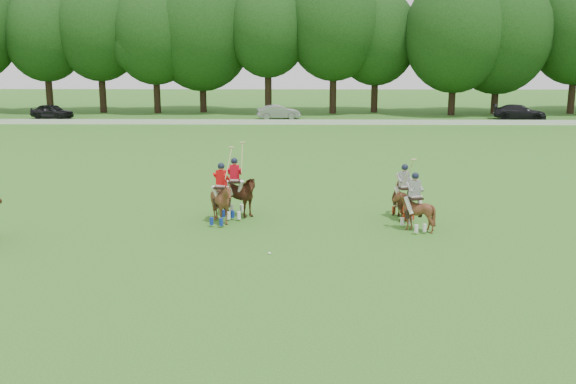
{
  "coord_description": "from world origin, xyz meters",
  "views": [
    {
      "loc": [
        3.0,
        -18.47,
        6.43
      ],
      "look_at": [
        2.66,
        4.2,
        1.4
      ],
      "focal_mm": 40.0,
      "sensor_mm": 36.0,
      "label": 1
    }
  ],
  "objects_px": {
    "polo_ball": "(269,253)",
    "polo_red_b": "(235,196)",
    "polo_red_c": "(222,202)",
    "polo_stripe_b": "(414,210)",
    "polo_stripe_a": "(404,199)",
    "car_left": "(52,111)",
    "car_right": "(520,112)",
    "car_mid": "(278,112)"
  },
  "relations": [
    {
      "from": "polo_stripe_a",
      "to": "polo_stripe_b",
      "type": "xyz_separation_m",
      "value": [
        0.1,
        -1.72,
        -0.01
      ]
    },
    {
      "from": "car_right",
      "to": "polo_red_b",
      "type": "bearing_deg",
      "value": 163.86
    },
    {
      "from": "car_mid",
      "to": "polo_red_b",
      "type": "distance_m",
      "value": 36.57
    },
    {
      "from": "polo_red_b",
      "to": "polo_stripe_b",
      "type": "relative_size",
      "value": 1.08
    },
    {
      "from": "car_mid",
      "to": "polo_red_c",
      "type": "distance_m",
      "value": 37.53
    },
    {
      "from": "polo_red_b",
      "to": "polo_stripe_a",
      "type": "xyz_separation_m",
      "value": [
        6.58,
        -0.1,
        -0.09
      ]
    },
    {
      "from": "car_right",
      "to": "polo_red_b",
      "type": "height_order",
      "value": "polo_red_b"
    },
    {
      "from": "car_right",
      "to": "polo_stripe_a",
      "type": "bearing_deg",
      "value": 171.84
    },
    {
      "from": "car_left",
      "to": "polo_stripe_b",
      "type": "xyz_separation_m",
      "value": [
        27.69,
        -38.38,
        0.05
      ]
    },
    {
      "from": "car_left",
      "to": "polo_ball",
      "type": "relative_size",
      "value": 46.03
    },
    {
      "from": "car_right",
      "to": "car_left",
      "type": "bearing_deg",
      "value": 106.48
    },
    {
      "from": "polo_stripe_b",
      "to": "polo_ball",
      "type": "bearing_deg",
      "value": -150.31
    },
    {
      "from": "polo_stripe_b",
      "to": "polo_ball",
      "type": "distance_m",
      "value": 5.93
    },
    {
      "from": "car_mid",
      "to": "car_right",
      "type": "xyz_separation_m",
      "value": [
        22.78,
        0.0,
        0.03
      ]
    },
    {
      "from": "polo_red_c",
      "to": "polo_stripe_b",
      "type": "height_order",
      "value": "polo_red_c"
    },
    {
      "from": "polo_red_c",
      "to": "polo_red_b",
      "type": "bearing_deg",
      "value": 67.16
    },
    {
      "from": "car_left",
      "to": "polo_red_c",
      "type": "relative_size",
      "value": 1.45
    },
    {
      "from": "polo_ball",
      "to": "polo_stripe_b",
      "type": "bearing_deg",
      "value": 29.69
    },
    {
      "from": "car_left",
      "to": "polo_ball",
      "type": "height_order",
      "value": "car_left"
    },
    {
      "from": "polo_stripe_a",
      "to": "polo_stripe_b",
      "type": "distance_m",
      "value": 1.72
    },
    {
      "from": "car_mid",
      "to": "polo_ball",
      "type": "bearing_deg",
      "value": 171.44
    },
    {
      "from": "polo_red_b",
      "to": "polo_stripe_b",
      "type": "height_order",
      "value": "polo_red_b"
    },
    {
      "from": "car_left",
      "to": "polo_stripe_a",
      "type": "height_order",
      "value": "polo_stripe_a"
    },
    {
      "from": "polo_red_b",
      "to": "car_left",
      "type": "bearing_deg",
      "value": 119.89
    },
    {
      "from": "car_left",
      "to": "polo_ball",
      "type": "xyz_separation_m",
      "value": [
        22.57,
        -41.3,
        -0.66
      ]
    },
    {
      "from": "polo_red_c",
      "to": "car_left",
      "type": "bearing_deg",
      "value": 118.79
    },
    {
      "from": "car_right",
      "to": "polo_stripe_b",
      "type": "relative_size",
      "value": 1.8
    },
    {
      "from": "polo_stripe_a",
      "to": "polo_stripe_b",
      "type": "bearing_deg",
      "value": -86.78
    },
    {
      "from": "polo_red_b",
      "to": "car_right",
      "type": "bearing_deg",
      "value": 57.39
    },
    {
      "from": "polo_red_b",
      "to": "polo_stripe_b",
      "type": "xyz_separation_m",
      "value": [
        6.67,
        -1.82,
        -0.1
      ]
    },
    {
      "from": "polo_red_c",
      "to": "polo_stripe_b",
      "type": "xyz_separation_m",
      "value": [
        7.07,
        -0.87,
        -0.08
      ]
    },
    {
      "from": "car_right",
      "to": "polo_stripe_b",
      "type": "distance_m",
      "value": 41.87
    },
    {
      "from": "car_left",
      "to": "polo_red_c",
      "type": "xyz_separation_m",
      "value": [
        20.61,
        -37.51,
        0.13
      ]
    },
    {
      "from": "polo_red_c",
      "to": "polo_stripe_b",
      "type": "bearing_deg",
      "value": -7.02
    },
    {
      "from": "polo_stripe_b",
      "to": "polo_ball",
      "type": "xyz_separation_m",
      "value": [
        -5.12,
        -2.92,
        -0.71
      ]
    },
    {
      "from": "polo_ball",
      "to": "polo_red_b",
      "type": "bearing_deg",
      "value": 108.18
    },
    {
      "from": "car_right",
      "to": "polo_stripe_b",
      "type": "height_order",
      "value": "polo_stripe_b"
    },
    {
      "from": "polo_red_c",
      "to": "polo_stripe_b",
      "type": "distance_m",
      "value": 7.13
    },
    {
      "from": "polo_red_c",
      "to": "polo_stripe_b",
      "type": "relative_size",
      "value": 1.07
    },
    {
      "from": "car_right",
      "to": "polo_ball",
      "type": "bearing_deg",
      "value": 168.61
    },
    {
      "from": "car_left",
      "to": "car_right",
      "type": "distance_m",
      "value": 44.41
    },
    {
      "from": "polo_red_b",
      "to": "car_mid",
      "type": "bearing_deg",
      "value": 89.03
    }
  ]
}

